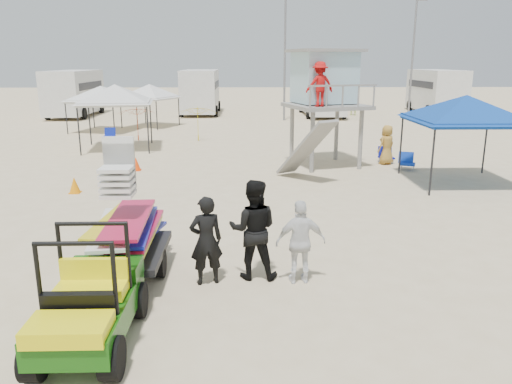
{
  "coord_description": "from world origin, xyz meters",
  "views": [
    {
      "loc": [
        0.25,
        -7.0,
        3.94
      ],
      "look_at": [
        0.5,
        3.0,
        1.3
      ],
      "focal_mm": 35.0,
      "sensor_mm": 36.0,
      "label": 1
    }
  ],
  "objects_px": {
    "surf_trailer": "(124,229)",
    "lifeguard_tower": "(324,82)",
    "man_left": "(206,241)",
    "canopy_blue": "(467,100)",
    "utility_cart": "(86,295)"
  },
  "relations": [
    {
      "from": "surf_trailer",
      "to": "lifeguard_tower",
      "type": "distance_m",
      "value": 11.72
    },
    {
      "from": "man_left",
      "to": "canopy_blue",
      "type": "height_order",
      "value": "canopy_blue"
    },
    {
      "from": "surf_trailer",
      "to": "man_left",
      "type": "relative_size",
      "value": 1.55
    },
    {
      "from": "utility_cart",
      "to": "man_left",
      "type": "distance_m",
      "value": 2.54
    },
    {
      "from": "lifeguard_tower",
      "to": "canopy_blue",
      "type": "bearing_deg",
      "value": -37.08
    },
    {
      "from": "canopy_blue",
      "to": "utility_cart",
      "type": "bearing_deg",
      "value": -134.39
    },
    {
      "from": "man_left",
      "to": "canopy_blue",
      "type": "bearing_deg",
      "value": -152.5
    },
    {
      "from": "utility_cart",
      "to": "surf_trailer",
      "type": "xyz_separation_m",
      "value": [
        0.0,
        2.33,
        0.16
      ]
    },
    {
      "from": "surf_trailer",
      "to": "man_left",
      "type": "distance_m",
      "value": 1.55
    },
    {
      "from": "utility_cart",
      "to": "canopy_blue",
      "type": "distance_m",
      "value": 13.44
    },
    {
      "from": "utility_cart",
      "to": "surf_trailer",
      "type": "distance_m",
      "value": 2.34
    },
    {
      "from": "man_left",
      "to": "lifeguard_tower",
      "type": "height_order",
      "value": "lifeguard_tower"
    },
    {
      "from": "man_left",
      "to": "canopy_blue",
      "type": "relative_size",
      "value": 0.5
    },
    {
      "from": "lifeguard_tower",
      "to": "canopy_blue",
      "type": "xyz_separation_m",
      "value": [
        4.07,
        -3.08,
        -0.43
      ]
    },
    {
      "from": "utility_cart",
      "to": "canopy_blue",
      "type": "relative_size",
      "value": 0.68
    }
  ]
}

